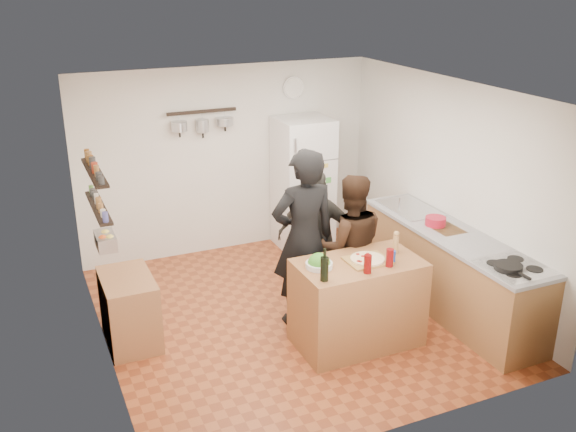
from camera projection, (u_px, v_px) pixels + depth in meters
name	position (u px, v px, depth m)	size (l,w,h in m)	color
room_shell	(277.00, 199.00, 7.08)	(4.20, 4.20, 4.20)	brown
prep_island	(357.00, 303.00, 6.50)	(1.25, 0.72, 0.91)	olive
pizza_board	(367.00, 261.00, 6.35)	(0.42, 0.34, 0.02)	olive
pizza	(367.00, 259.00, 6.35)	(0.34, 0.34, 0.02)	beige
salad_bowl	(319.00, 265.00, 6.22)	(0.26, 0.26, 0.05)	silver
wine_bottle	(324.00, 269.00, 5.92)	(0.08, 0.08, 0.23)	black
wine_glass_near	(368.00, 264.00, 6.09)	(0.08, 0.08, 0.18)	#570707
wine_glass_far	(390.00, 258.00, 6.22)	(0.07, 0.07, 0.18)	#61080A
pepper_mill	(396.00, 244.00, 6.52)	(0.06, 0.06, 0.19)	#A87A46
salt_canister	(392.00, 256.00, 6.33)	(0.07, 0.07, 0.12)	navy
person_left	(304.00, 238.00, 6.74)	(0.71, 0.47, 1.95)	black
person_center	(350.00, 247.00, 6.93)	(0.79, 0.62, 1.63)	black
person_back	(317.00, 236.00, 7.31)	(0.91, 0.38, 1.54)	#2A2925
counter_run	(450.00, 271.00, 7.20)	(0.63, 2.63, 0.90)	#9E7042
stove_top	(514.00, 268.00, 6.22)	(0.60, 0.62, 0.02)	white
skillet	(508.00, 267.00, 6.15)	(0.27, 0.27, 0.05)	black
sink	(410.00, 209.00, 7.76)	(0.50, 0.80, 0.03)	silver
cutting_board	(446.00, 229.00, 7.15)	(0.30, 0.40, 0.02)	brown
red_bowl	(436.00, 221.00, 7.22)	(0.23, 0.23, 0.10)	#AB1329
fridge	(303.00, 184.00, 8.72)	(0.70, 0.68, 1.80)	white
wall_clock	(293.00, 88.00, 8.56)	(0.30, 0.30, 0.03)	silver
spice_shelf_lower	(98.00, 207.00, 6.10)	(0.12, 1.00, 0.03)	black
spice_shelf_upper	(94.00, 172.00, 5.97)	(0.12, 1.00, 0.03)	black
produce_basket	(105.00, 241.00, 6.23)	(0.18, 0.35, 0.14)	silver
side_table	(130.00, 310.00, 6.56)	(0.50, 0.80, 0.73)	#A26D44
pot_rack	(202.00, 112.00, 8.07)	(0.90, 0.04, 0.04)	black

